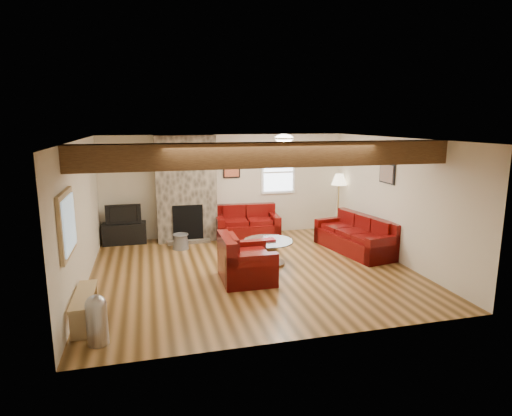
{
  "coord_description": "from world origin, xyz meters",
  "views": [
    {
      "loc": [
        -1.88,
        -7.59,
        2.82
      ],
      "look_at": [
        0.17,
        0.4,
        1.14
      ],
      "focal_mm": 30.0,
      "sensor_mm": 36.0,
      "label": 1
    }
  ],
  "objects_px": {
    "sofa_three": "(355,234)",
    "armchair_red": "(247,258)",
    "coffee_table": "(268,252)",
    "tv_cabinet": "(125,233)",
    "television": "(123,214)",
    "loveseat": "(247,223)",
    "floor_lamp": "(339,183)"
  },
  "relations": [
    {
      "from": "coffee_table",
      "to": "television",
      "type": "xyz_separation_m",
      "value": [
        -2.85,
        2.25,
        0.48
      ]
    },
    {
      "from": "loveseat",
      "to": "tv_cabinet",
      "type": "xyz_separation_m",
      "value": [
        -2.87,
        0.3,
        -0.15
      ]
    },
    {
      "from": "sofa_three",
      "to": "tv_cabinet",
      "type": "distance_m",
      "value": 5.28
    },
    {
      "from": "tv_cabinet",
      "to": "television",
      "type": "relative_size",
      "value": 1.24
    },
    {
      "from": "loveseat",
      "to": "tv_cabinet",
      "type": "relative_size",
      "value": 1.53
    },
    {
      "from": "loveseat",
      "to": "sofa_three",
      "type": "bearing_deg",
      "value": -33.7
    },
    {
      "from": "armchair_red",
      "to": "television",
      "type": "distance_m",
      "value": 3.74
    },
    {
      "from": "television",
      "to": "floor_lamp",
      "type": "height_order",
      "value": "floor_lamp"
    },
    {
      "from": "sofa_three",
      "to": "loveseat",
      "type": "height_order",
      "value": "loveseat"
    },
    {
      "from": "armchair_red",
      "to": "coffee_table",
      "type": "distance_m",
      "value": 0.98
    },
    {
      "from": "sofa_three",
      "to": "tv_cabinet",
      "type": "bearing_deg",
      "value": -121.6
    },
    {
      "from": "loveseat",
      "to": "floor_lamp",
      "type": "xyz_separation_m",
      "value": [
        2.38,
        -0.02,
        0.9
      ]
    },
    {
      "from": "sofa_three",
      "to": "coffee_table",
      "type": "height_order",
      "value": "sofa_three"
    },
    {
      "from": "sofa_three",
      "to": "loveseat",
      "type": "distance_m",
      "value": 2.6
    },
    {
      "from": "loveseat",
      "to": "television",
      "type": "xyz_separation_m",
      "value": [
        -2.87,
        0.3,
        0.32
      ]
    },
    {
      "from": "armchair_red",
      "to": "floor_lamp",
      "type": "relative_size",
      "value": 0.68
    },
    {
      "from": "coffee_table",
      "to": "television",
      "type": "height_order",
      "value": "television"
    },
    {
      "from": "sofa_three",
      "to": "television",
      "type": "bearing_deg",
      "value": -121.6
    },
    {
      "from": "armchair_red",
      "to": "television",
      "type": "xyz_separation_m",
      "value": [
        -2.23,
        2.99,
        0.3
      ]
    },
    {
      "from": "loveseat",
      "to": "armchair_red",
      "type": "height_order",
      "value": "armchair_red"
    },
    {
      "from": "sofa_three",
      "to": "floor_lamp",
      "type": "distance_m",
      "value": 1.85
    },
    {
      "from": "armchair_red",
      "to": "floor_lamp",
      "type": "distance_m",
      "value": 4.13
    },
    {
      "from": "sofa_three",
      "to": "television",
      "type": "height_order",
      "value": "television"
    },
    {
      "from": "coffee_table",
      "to": "tv_cabinet",
      "type": "bearing_deg",
      "value": 141.72
    },
    {
      "from": "loveseat",
      "to": "armchair_red",
      "type": "distance_m",
      "value": 2.77
    },
    {
      "from": "television",
      "to": "coffee_table",
      "type": "bearing_deg",
      "value": -38.28
    },
    {
      "from": "sofa_three",
      "to": "floor_lamp",
      "type": "bearing_deg",
      "value": 157.93
    },
    {
      "from": "sofa_three",
      "to": "armchair_red",
      "type": "height_order",
      "value": "armchair_red"
    },
    {
      "from": "sofa_three",
      "to": "television",
      "type": "relative_size",
      "value": 2.52
    },
    {
      "from": "armchair_red",
      "to": "tv_cabinet",
      "type": "distance_m",
      "value": 3.74
    },
    {
      "from": "television",
      "to": "sofa_three",
      "type": "bearing_deg",
      "value": -21.03
    },
    {
      "from": "coffee_table",
      "to": "loveseat",
      "type": "bearing_deg",
      "value": 89.2
    }
  ]
}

